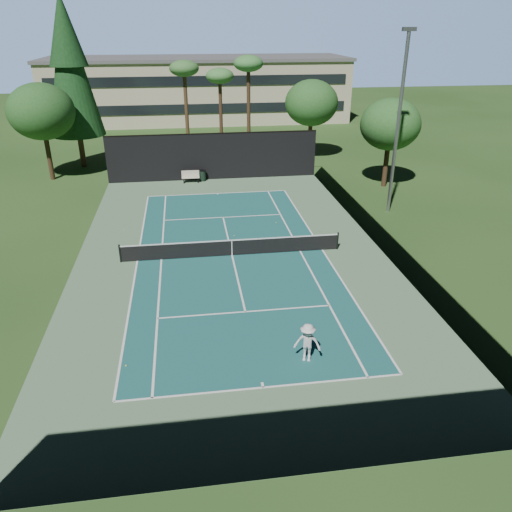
# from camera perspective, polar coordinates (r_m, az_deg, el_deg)

# --- Properties ---
(ground) EXTENTS (160.00, 160.00, 0.00)m
(ground) POSITION_cam_1_polar(r_m,az_deg,el_deg) (29.45, -2.75, 0.05)
(ground) COLOR #26481B
(ground) RESTS_ON ground
(apron_slab) EXTENTS (18.00, 32.00, 0.01)m
(apron_slab) POSITION_cam_1_polar(r_m,az_deg,el_deg) (29.45, -2.75, 0.06)
(apron_slab) COLOR #587C56
(apron_slab) RESTS_ON ground
(court_surface) EXTENTS (10.97, 23.77, 0.01)m
(court_surface) POSITION_cam_1_polar(r_m,az_deg,el_deg) (29.45, -2.76, 0.07)
(court_surface) COLOR #1B5756
(court_surface) RESTS_ON ground
(court_lines) EXTENTS (11.07, 23.87, 0.01)m
(court_lines) POSITION_cam_1_polar(r_m,az_deg,el_deg) (29.44, -2.76, 0.08)
(court_lines) COLOR white
(court_lines) RESTS_ON ground
(tennis_net) EXTENTS (12.90, 0.10, 1.10)m
(tennis_net) POSITION_cam_1_polar(r_m,az_deg,el_deg) (29.22, -2.78, 1.04)
(tennis_net) COLOR black
(tennis_net) RESTS_ON ground
(fence) EXTENTS (18.04, 32.05, 4.03)m
(fence) POSITION_cam_1_polar(r_m,az_deg,el_deg) (28.72, -2.85, 3.73)
(fence) COLOR black
(fence) RESTS_ON ground
(player) EXTENTS (1.25, 0.96, 1.70)m
(player) POSITION_cam_1_polar(r_m,az_deg,el_deg) (20.36, 5.89, -9.83)
(player) COLOR silver
(player) RESTS_ON ground
(tennis_ball_a) EXTENTS (0.07, 0.07, 0.07)m
(tennis_ball_a) POSITION_cam_1_polar(r_m,az_deg,el_deg) (21.06, -14.63, -12.02)
(tennis_ball_a) COLOR #D3E834
(tennis_ball_a) RESTS_ON ground
(tennis_ball_b) EXTENTS (0.06, 0.06, 0.06)m
(tennis_ball_b) POSITION_cam_1_polar(r_m,az_deg,el_deg) (32.17, -2.51, 2.35)
(tennis_ball_b) COLOR #C6EC35
(tennis_ball_b) RESTS_ON ground
(tennis_ball_c) EXTENTS (0.07, 0.07, 0.07)m
(tennis_ball_c) POSITION_cam_1_polar(r_m,az_deg,el_deg) (34.27, 2.31, 3.83)
(tennis_ball_c) COLOR #ACCB2E
(tennis_ball_c) RESTS_ON ground
(tennis_ball_d) EXTENTS (0.07, 0.07, 0.07)m
(tennis_ball_d) POSITION_cam_1_polar(r_m,az_deg,el_deg) (34.25, -14.88, 2.96)
(tennis_ball_d) COLOR #C8D931
(tennis_ball_d) RESTS_ON ground
(park_bench) EXTENTS (1.50, 0.45, 1.02)m
(park_bench) POSITION_cam_1_polar(r_m,az_deg,el_deg) (43.55, -7.50, 9.03)
(park_bench) COLOR beige
(park_bench) RESTS_ON ground
(trash_bin) EXTENTS (0.56, 0.56, 0.95)m
(trash_bin) POSITION_cam_1_polar(r_m,az_deg,el_deg) (43.89, -6.10, 9.13)
(trash_bin) COLOR black
(trash_bin) RESTS_ON ground
(pine_tree) EXTENTS (4.80, 4.80, 15.00)m
(pine_tree) POSITION_cam_1_polar(r_m,az_deg,el_deg) (49.60, -20.66, 20.29)
(pine_tree) COLOR #4E3621
(pine_tree) RESTS_ON ground
(palm_a) EXTENTS (2.80, 2.80, 9.32)m
(palm_a) POSITION_cam_1_polar(r_m,az_deg,el_deg) (50.76, -8.20, 20.06)
(palm_a) COLOR #4E3721
(palm_a) RESTS_ON ground
(palm_b) EXTENTS (2.80, 2.80, 8.42)m
(palm_b) POSITION_cam_1_polar(r_m,az_deg,el_deg) (52.96, -4.16, 19.53)
(palm_b) COLOR #452D1D
(palm_b) RESTS_ON ground
(palm_c) EXTENTS (2.80, 2.80, 9.77)m
(palm_c) POSITION_cam_1_polar(r_m,az_deg,el_deg) (50.13, -0.88, 20.71)
(palm_c) COLOR #442F1D
(palm_c) RESTS_ON ground
(decid_tree_a) EXTENTS (5.12, 5.12, 7.62)m
(decid_tree_a) POSITION_cam_1_polar(r_m,az_deg,el_deg) (50.62, 6.36, 16.98)
(decid_tree_a) COLOR #492D1F
(decid_tree_a) RESTS_ON ground
(decid_tree_b) EXTENTS (4.80, 4.80, 7.14)m
(decid_tree_b) POSITION_cam_1_polar(r_m,az_deg,el_deg) (42.55, 15.10, 14.30)
(decid_tree_b) COLOR #442D1D
(decid_tree_b) RESTS_ON ground
(decid_tree_c) EXTENTS (5.44, 5.44, 8.09)m
(decid_tree_c) POSITION_cam_1_polar(r_m,az_deg,el_deg) (46.55, -23.35, 14.90)
(decid_tree_c) COLOR #422E1C
(decid_tree_c) RESTS_ON ground
(campus_building) EXTENTS (40.50, 12.50, 8.30)m
(campus_building) POSITION_cam_1_polar(r_m,az_deg,el_deg) (73.06, -6.58, 18.48)
(campus_building) COLOR beige
(campus_building) RESTS_ON ground
(light_pole) EXTENTS (0.90, 0.25, 12.22)m
(light_pole) POSITION_cam_1_polar(r_m,az_deg,el_deg) (36.11, 15.97, 14.63)
(light_pole) COLOR #93969B
(light_pole) RESTS_ON ground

